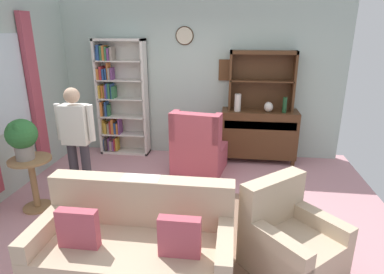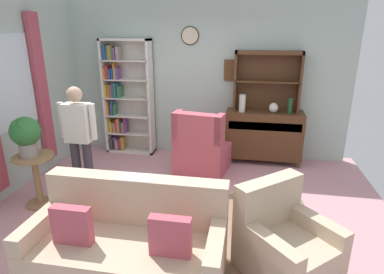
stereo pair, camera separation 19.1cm
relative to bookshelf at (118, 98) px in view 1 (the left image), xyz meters
name	(u,v)px [view 1 (the left image)]	position (x,y,z in m)	size (l,w,h in m)	color
ground_plane	(182,211)	(1.49, -1.94, -1.06)	(5.40, 4.60, 0.02)	#C68C93
wall_back	(200,79)	(1.49, 0.19, 0.35)	(5.00, 0.09, 2.80)	#ADC1B7
area_rug	(195,224)	(1.69, -2.24, -1.05)	(2.80, 1.68, 0.01)	#846651
bookshelf	(118,98)	(0.00, 0.00, 0.00)	(0.90, 0.30, 2.10)	silver
sideboard	(258,133)	(2.56, -0.08, -0.54)	(1.30, 0.45, 0.92)	#4C2D19
sideboard_hutch	(262,72)	(2.56, 0.03, 0.51)	(1.10, 0.26, 1.00)	#4C2D19
vase_tall	(238,103)	(2.17, -0.16, 0.01)	(0.11, 0.11, 0.29)	beige
vase_round	(268,107)	(2.69, -0.15, -0.05)	(0.15, 0.15, 0.17)	beige
bottle_wine	(285,105)	(2.95, -0.17, 0.00)	(0.07, 0.07, 0.26)	#194223
couch_floral	(136,248)	(1.24, -3.16, -0.74)	(1.80, 0.86, 0.90)	#C6AD8E
armchair_floral	(290,242)	(2.69, -2.86, -0.76)	(1.08, 1.08, 0.88)	#C6AD8E
wingback_chair	(198,151)	(1.56, -0.74, -0.67)	(0.90, 0.92, 1.05)	#B74C5B
plant_stand	(33,178)	(-0.42, -2.13, -0.62)	(0.52, 0.52, 0.70)	#997047
potted_plant_large	(21,136)	(-0.47, -2.15, -0.05)	(0.37, 0.37, 0.52)	gray
potted_plant_small	(68,194)	(-0.05, -2.01, -0.90)	(0.19, 0.19, 0.27)	beige
person_reading	(77,137)	(0.07, -1.81, -0.15)	(0.52, 0.20, 1.56)	#38333D
coffee_table	(158,194)	(1.23, -2.18, -0.70)	(0.80, 0.50, 0.42)	#4C2D19
book_stack	(160,185)	(1.24, -2.11, -0.61)	(0.17, 0.14, 0.04)	#3F3833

